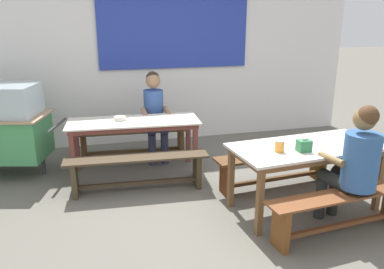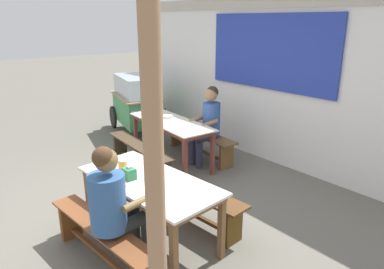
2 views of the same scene
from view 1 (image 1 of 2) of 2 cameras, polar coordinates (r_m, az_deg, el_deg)
ground_plane at (r=4.31m, az=4.56°, el=-11.01°), size 40.00×40.00×0.00m
backdrop_wall at (r=6.43m, az=-3.25°, el=11.60°), size 6.34×0.23×2.67m
dining_table_far at (r=5.07m, az=-8.70°, el=1.22°), size 1.75×0.75×0.73m
dining_table_near at (r=4.23m, az=16.81°, el=-2.54°), size 1.68×0.89×0.73m
bench_far_back at (r=5.74m, az=-8.82°, el=-0.55°), size 1.69×0.43×0.44m
bench_far_front at (r=4.63m, az=-8.16°, el=-5.05°), size 1.72×0.39×0.44m
bench_near_back at (r=4.80m, az=12.28°, el=-4.41°), size 1.57×0.43×0.44m
bench_near_front at (r=3.96m, az=21.45°, el=-10.33°), size 1.58×0.40×0.44m
person_near_front at (r=3.93m, az=23.19°, el=-3.71°), size 0.48×0.59×1.28m
person_center_facing at (r=5.57m, az=-5.64°, el=3.58°), size 0.40×0.53×1.29m
tissue_box at (r=3.99m, az=16.42°, el=-1.60°), size 0.13×0.10×0.14m
condiment_jar at (r=3.92m, az=12.97°, el=-1.68°), size 0.10×0.10×0.12m
soup_bowl at (r=5.10m, az=-10.77°, el=2.41°), size 0.15×0.15×0.05m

